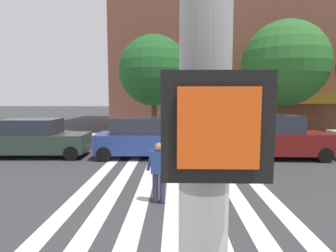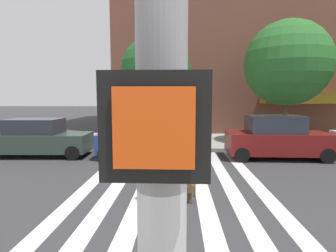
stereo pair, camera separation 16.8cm
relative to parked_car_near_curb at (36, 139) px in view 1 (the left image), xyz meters
name	(u,v)px [view 1 (the left image)]	position (x,y,z in m)	size (l,w,h in m)	color
ground_plane	(176,193)	(6.65, -4.80, -0.87)	(160.00, 160.00, 0.00)	#353538
sidewalk_far	(175,141)	(6.65, 4.52, -0.79)	(80.00, 6.00, 0.15)	#A1A296
crosswalk_stripes	(174,192)	(6.57, -4.80, -0.86)	(5.85, 12.03, 0.01)	silver
parked_car_near_curb	(36,139)	(0.00, 0.00, 0.00)	(4.79, 2.02, 1.81)	#2E3C34
parked_car_behind_first	(148,138)	(5.34, 0.00, 0.06)	(4.89, 2.09, 1.89)	navy
parked_car_third_in_line	(275,138)	(11.29, 0.00, 0.08)	(4.61, 2.06, 2.01)	maroon
street_tree_nearest	(154,71)	(5.40, 3.34, 3.49)	(4.08, 4.08, 6.26)	#4C3823
street_tree_middle	(284,64)	(12.98, 3.53, 3.91)	(4.89, 4.89, 7.08)	#4C3823
pedestrian_dog_walker	(159,169)	(6.18, -5.60, 0.06)	(0.71, 0.31, 1.64)	#282D4C
dog_on_leash	(193,183)	(7.10, -5.29, -0.42)	(0.41, 1.12, 0.65)	brown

